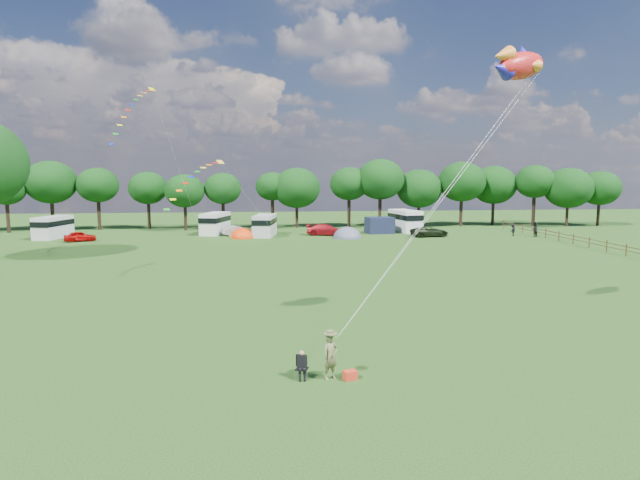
{
  "coord_description": "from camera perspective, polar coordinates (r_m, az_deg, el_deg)",
  "views": [
    {
      "loc": [
        -3.53,
        -24.28,
        8.02
      ],
      "look_at": [
        0.0,
        8.0,
        4.0
      ],
      "focal_mm": 30.0,
      "sensor_mm": 36.0,
      "label": 1
    }
  ],
  "objects": [
    {
      "name": "campervan_c",
      "position": [
        69.72,
        -5.92,
        1.64
      ],
      "size": [
        3.35,
        5.98,
        2.77
      ],
      "rotation": [
        0.0,
        0.0,
        1.4
      ],
      "color": "#B2B2B4",
      "rests_on": "ground"
    },
    {
      "name": "fence",
      "position": [
        69.07,
        24.76,
        0.32
      ],
      "size": [
        0.12,
        33.12,
        1.2
      ],
      "color": "#472D19",
      "rests_on": "ground"
    },
    {
      "name": "campervan_a",
      "position": [
        74.92,
        -26.59,
        1.3
      ],
      "size": [
        3.54,
        6.0,
        2.76
      ],
      "rotation": [
        0.0,
        0.0,
        1.36
      ],
      "color": "silver",
      "rests_on": "ground"
    },
    {
      "name": "walker_b",
      "position": [
        73.71,
        19.88,
        1.01
      ],
      "size": [
        1.11,
        1.01,
        1.6
      ],
      "primitive_type": "imported",
      "rotation": [
        0.0,
        0.0,
        3.8
      ],
      "color": "black",
      "rests_on": "ground"
    },
    {
      "name": "tent_greyblue",
      "position": [
        67.47,
        2.94,
        0.24
      ],
      "size": [
        3.73,
        4.09,
        2.78
      ],
      "color": "#4E5569",
      "rests_on": "ground"
    },
    {
      "name": "campervan_d",
      "position": [
        75.65,
        9.06,
        2.12
      ],
      "size": [
        3.67,
        6.53,
        3.02
      ],
      "rotation": [
        0.0,
        0.0,
        1.75
      ],
      "color": "silver",
      "rests_on": "ground"
    },
    {
      "name": "car_d",
      "position": [
        70.12,
        11.61,
        0.89
      ],
      "size": [
        5.1,
        2.68,
        1.34
      ],
      "primitive_type": "imported",
      "rotation": [
        0.0,
        0.0,
        1.67
      ],
      "color": "black",
      "rests_on": "ground"
    },
    {
      "name": "car_a",
      "position": [
        69.91,
        -24.23,
        0.35
      ],
      "size": [
        3.96,
        2.72,
        1.23
      ],
      "primitive_type": "imported",
      "rotation": [
        0.0,
        0.0,
        1.95
      ],
      "color": "#B00807",
      "rests_on": "ground"
    },
    {
      "name": "streamer_kite_b",
      "position": [
        42.59,
        -12.79,
        6.72
      ],
      "size": [
        4.25,
        4.63,
        3.78
      ],
      "rotation": [
        0.0,
        0.0,
        0.73
      ],
      "color": "yellow",
      "rests_on": "ground"
    },
    {
      "name": "streamer_kite_a",
      "position": [
        53.74,
        -19.11,
        13.38
      ],
      "size": [
        3.32,
        5.56,
        5.75
      ],
      "rotation": [
        0.0,
        0.0,
        0.76
      ],
      "color": "#F4D700",
      "rests_on": "ground"
    },
    {
      "name": "camp_chair",
      "position": [
        21.57,
        -1.96,
        -12.84
      ],
      "size": [
        0.59,
        0.6,
        1.14
      ],
      "rotation": [
        0.0,
        0.0,
        -0.35
      ],
      "color": "#99999E",
      "rests_on": "ground"
    },
    {
      "name": "walker_a",
      "position": [
        73.8,
        21.9,
        1.05
      ],
      "size": [
        1.08,
        0.98,
        1.9
      ],
      "primitive_type": "imported",
      "rotation": [
        0.0,
        0.0,
        3.73
      ],
      "color": "black",
      "rests_on": "ground"
    },
    {
      "name": "campervan_b",
      "position": [
        73.11,
        -11.12,
        1.83
      ],
      "size": [
        3.93,
        6.27,
        2.85
      ],
      "rotation": [
        0.0,
        0.0,
        1.3
      ],
      "color": "silver",
      "rests_on": "ground"
    },
    {
      "name": "kite_bag",
      "position": [
        21.63,
        3.23,
        -14.2
      ],
      "size": [
        0.6,
        0.5,
        0.37
      ],
      "primitive_type": "cube",
      "rotation": [
        0.0,
        0.0,
        0.36
      ],
      "color": "red",
      "rests_on": "ground"
    },
    {
      "name": "ground_plane",
      "position": [
        25.81,
        1.97,
        -11.05
      ],
      "size": [
        180.0,
        180.0,
        0.0
      ],
      "primitive_type": "plane",
      "color": "black",
      "rests_on": "ground"
    },
    {
      "name": "kite_flyer",
      "position": [
        21.41,
        1.12,
        -12.33
      ],
      "size": [
        0.79,
        0.72,
        1.82
      ],
      "primitive_type": "imported",
      "rotation": [
        0.0,
        0.0,
        0.54
      ],
      "color": "#66653E",
      "rests_on": "ground"
    },
    {
      "name": "tree_line",
      "position": [
        79.78,
        0.12,
        5.85
      ],
      "size": [
        102.98,
        10.98,
        10.27
      ],
      "color": "black",
      "rests_on": "ground"
    },
    {
      "name": "tent_orange",
      "position": [
        68.19,
        -8.23,
        0.24
      ],
      "size": [
        3.16,
        3.46,
        2.47
      ],
      "color": "#F23707",
      "rests_on": "ground"
    },
    {
      "name": "awning_navy",
      "position": [
        73.16,
        6.36,
        1.58
      ],
      "size": [
        3.78,
        3.19,
        2.19
      ],
      "primitive_type": "cube",
      "rotation": [
        0.0,
        0.0,
        0.1
      ],
      "color": "#181D37",
      "rests_on": "ground"
    },
    {
      "name": "fish_kite",
      "position": [
        29.49,
        20.31,
        17.11
      ],
      "size": [
        3.88,
        2.72,
        2.07
      ],
      "rotation": [
        0.0,
        -0.21,
        0.48
      ],
      "color": "red",
      "rests_on": "ground"
    },
    {
      "name": "car_c",
      "position": [
        70.18,
        0.65,
        1.1
      ],
      "size": [
        5.32,
        3.38,
        1.48
      ],
      "primitive_type": "imported",
      "rotation": [
        0.0,
        0.0,
        1.29
      ],
      "color": "maroon",
      "rests_on": "ground"
    },
    {
      "name": "car_b",
      "position": [
        71.13,
        -8.89,
        1.01
      ],
      "size": [
        3.84,
        2.66,
        1.27
      ],
      "primitive_type": "imported",
      "rotation": [
        0.0,
        0.0,
        1.98
      ],
      "color": "#9C9EA4",
      "rests_on": "ground"
    }
  ]
}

